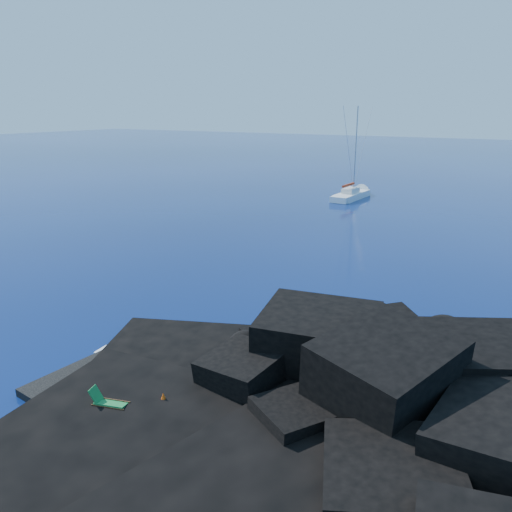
% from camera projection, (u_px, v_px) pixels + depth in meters
% --- Properties ---
extents(ground, '(400.00, 400.00, 0.00)m').
position_uv_depth(ground, '(58.00, 375.00, 22.32)').
color(ground, '#03113A').
rests_on(ground, ground).
extents(headland, '(24.00, 24.00, 3.60)m').
position_uv_depth(headland, '(360.00, 430.00, 18.50)').
color(headland, black).
rests_on(headland, ground).
extents(beach, '(9.08, 6.86, 0.70)m').
position_uv_depth(beach, '(141.00, 398.00, 20.55)').
color(beach, black).
rests_on(beach, ground).
extents(surf_foam, '(10.00, 8.00, 0.06)m').
position_uv_depth(surf_foam, '(214.00, 356.00, 24.03)').
color(surf_foam, white).
rests_on(surf_foam, ground).
extents(sailboat, '(2.95, 11.39, 11.83)m').
position_uv_depth(sailboat, '(352.00, 199.00, 65.73)').
color(sailboat, white).
rests_on(sailboat, ground).
extents(deck_chair, '(1.52, 0.98, 0.96)m').
position_uv_depth(deck_chair, '(111.00, 399.00, 18.97)').
color(deck_chair, '#1A7736').
rests_on(deck_chair, beach).
extents(towel, '(2.11, 1.26, 0.05)m').
position_uv_depth(towel, '(118.00, 376.00, 21.54)').
color(towel, white).
rests_on(towel, beach).
extents(sunbather, '(1.66, 0.67, 0.22)m').
position_uv_depth(sunbather, '(118.00, 373.00, 21.50)').
color(sunbather, '#E8B579').
rests_on(sunbather, towel).
extents(marker_cone, '(0.37, 0.37, 0.55)m').
position_uv_depth(marker_cone, '(163.00, 399.00, 19.37)').
color(marker_cone, '#F6530C').
rests_on(marker_cone, beach).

